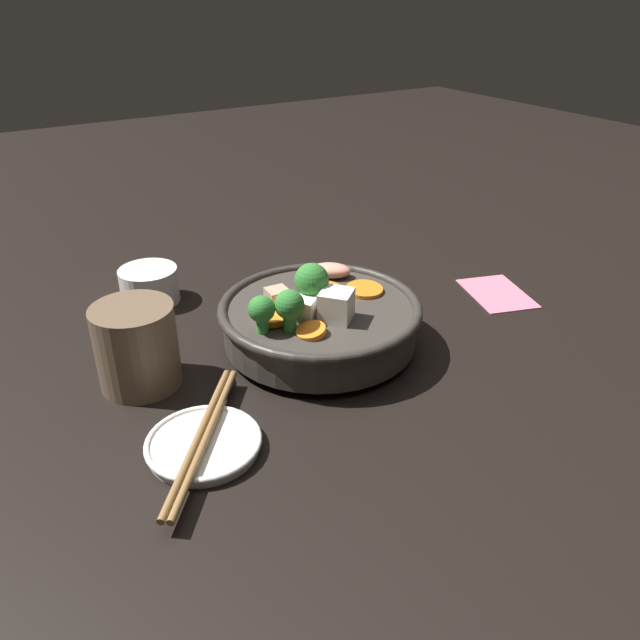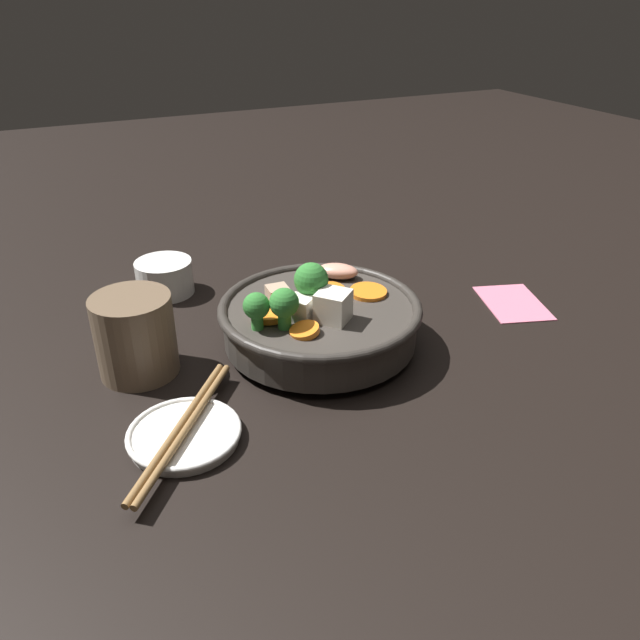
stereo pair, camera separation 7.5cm
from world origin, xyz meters
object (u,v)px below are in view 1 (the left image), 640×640
side_saucer (204,444)px  tea_cup (149,285)px  stirfry_bowl (319,318)px  dark_mug (136,346)px  chopsticks_pair (203,436)px

side_saucer → tea_cup: (0.33, -0.06, 0.02)m
stirfry_bowl → dark_mug: 0.21m
side_saucer → tea_cup: size_ratio=1.41×
dark_mug → chopsticks_pair: size_ratio=0.64×
side_saucer → dark_mug: dark_mug is taller
side_saucer → tea_cup: tea_cup is taller
tea_cup → side_saucer: bearing=170.0°
stirfry_bowl → side_saucer: stirfry_bowl is taller
stirfry_bowl → tea_cup: stirfry_bowl is taller
chopsticks_pair → dark_mug: bearing=5.9°
side_saucer → dark_mug: size_ratio=0.98×
stirfry_bowl → dark_mug: size_ratio=2.12×
tea_cup → dark_mug: (-0.19, 0.07, 0.02)m
tea_cup → stirfry_bowl: bearing=-149.2°
tea_cup → dark_mug: dark_mug is taller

